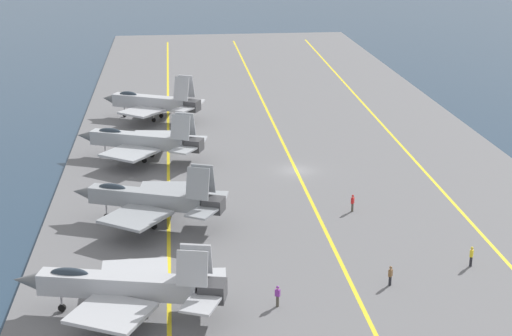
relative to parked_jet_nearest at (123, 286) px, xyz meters
name	(u,v)px	position (x,y,z in m)	size (l,w,h in m)	color
ground_plane	(296,174)	(32.47, -18.41, -2.88)	(2000.00, 2000.00, 0.00)	#23384C
carrier_deck	(296,172)	(32.47, -18.41, -2.68)	(205.36, 54.60, 0.40)	slate
deck_stripe_foul_line	(420,166)	(32.47, -33.42, -2.48)	(184.82, 0.36, 0.01)	yellow
deck_stripe_centerline	(296,170)	(32.47, -18.41, -2.48)	(184.82, 0.36, 0.01)	yellow
deck_stripe_edge_line	(168,175)	(32.47, -3.39, -2.48)	(184.82, 0.36, 0.01)	yellow
parked_jet_nearest	(123,286)	(0.00, 0.00, 0.00)	(12.08, 16.56, 5.98)	#A8AAAF
parked_jet_second	(150,199)	(17.88, -1.71, 0.17)	(13.24, 15.73, 6.49)	gray
parked_jet_third	(141,141)	(38.65, -0.18, -0.05)	(13.08, 16.46, 6.22)	#9EA3A8
parked_jet_fourth	(152,102)	(57.49, -1.16, 0.11)	(12.46, 15.33, 6.82)	#A8AAAF
crew_red_vest	(353,202)	(19.03, -22.09, -1.48)	(0.46, 0.42, 1.82)	#4C473D
crew_yellow_vest	(471,256)	(5.39, -29.46, -1.47)	(0.46, 0.42, 1.85)	#232328
crew_brown_vest	(390,275)	(2.66, -21.54, -1.53)	(0.46, 0.44, 1.73)	#232328
crew_purple_vest	(278,295)	(0.10, -11.83, -1.50)	(0.41, 0.46, 1.78)	#4C473D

